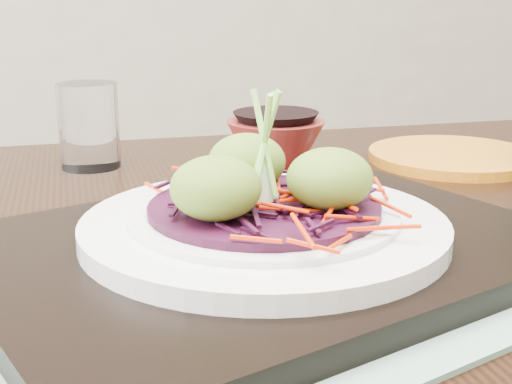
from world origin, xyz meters
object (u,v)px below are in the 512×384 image
object	(u,v)px
water_glass	(89,126)
terracotta_bowl_set	(275,150)
white_plate	(264,225)
yellow_plate	(453,157)
dining_table	(261,353)
serving_tray	(264,249)

from	to	relation	value
water_glass	terracotta_bowl_set	xyz separation A→B (m)	(0.19, -0.09, -0.02)
white_plate	yellow_plate	xyz separation A→B (m)	(0.31, 0.25, -0.03)
white_plate	water_glass	xyz separation A→B (m)	(-0.10, 0.35, 0.02)
dining_table	terracotta_bowl_set	xyz separation A→B (m)	(0.08, 0.19, 0.13)
serving_tray	white_plate	size ratio (longest dim) A/B	1.54
water_glass	serving_tray	bearing A→B (deg)	-74.29
serving_tray	dining_table	bearing A→B (deg)	57.64
white_plate	water_glass	size ratio (longest dim) A/B	2.78
white_plate	water_glass	distance (m)	0.36
yellow_plate	terracotta_bowl_set	bearing A→B (deg)	178.66
serving_tray	white_plate	xyz separation A→B (m)	(-0.00, 0.00, 0.02)
yellow_plate	dining_table	bearing A→B (deg)	-147.67
yellow_plate	white_plate	bearing A→B (deg)	-141.92
water_glass	terracotta_bowl_set	size ratio (longest dim) A/B	0.53
white_plate	water_glass	bearing A→B (deg)	105.71
serving_tray	yellow_plate	xyz separation A→B (m)	(0.31, 0.25, -0.01)
serving_tray	terracotta_bowl_set	world-z (taller)	terracotta_bowl_set
white_plate	yellow_plate	world-z (taller)	white_plate
dining_table	water_glass	distance (m)	0.35
terracotta_bowl_set	yellow_plate	size ratio (longest dim) A/B	0.91
dining_table	serving_tray	distance (m)	0.13
terracotta_bowl_set	white_plate	bearing A→B (deg)	-110.48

